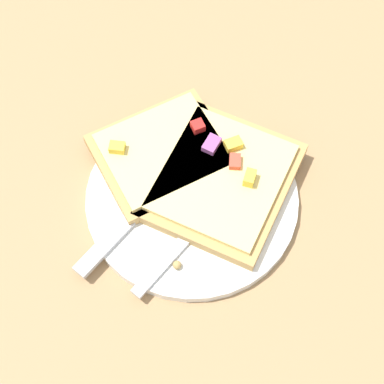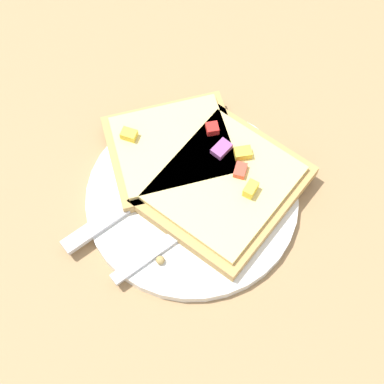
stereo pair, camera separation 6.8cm
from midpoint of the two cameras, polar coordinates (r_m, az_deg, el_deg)
name	(u,v)px [view 1 (the left image)]	position (r m, az deg, el deg)	size (l,w,h in m)	color
ground_plane	(192,201)	(0.70, -2.77, -1.10)	(4.00, 4.00, 0.00)	#9E7A51
plate	(192,199)	(0.69, -2.79, -0.88)	(0.23, 0.23, 0.01)	white
fork	(208,214)	(0.67, -1.43, -2.25)	(0.17, 0.15, 0.01)	#B7B7BC
knife	(141,207)	(0.68, -7.35, -1.62)	(0.18, 0.17, 0.01)	#B7B7BC
pizza_slice_main	(222,180)	(0.68, -0.14, 0.84)	(0.20, 0.21, 0.03)	tan
pizza_slice_corner	(163,153)	(0.70, -5.33, 3.19)	(0.17, 0.16, 0.03)	tan
crumb_scatter	(188,213)	(0.67, -3.22, -2.19)	(0.10, 0.13, 0.01)	tan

